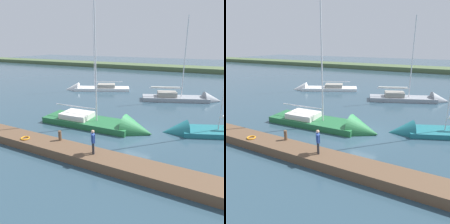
% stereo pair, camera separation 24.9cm
% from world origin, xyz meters
% --- Properties ---
extents(ground_plane, '(200.00, 200.00, 0.00)m').
position_xyz_m(ground_plane, '(0.00, 0.00, 0.00)').
color(ground_plane, '#2D4756').
extents(far_shoreline, '(180.00, 8.00, 2.40)m').
position_xyz_m(far_shoreline, '(0.00, -48.40, 0.00)').
color(far_shoreline, '#4C603D').
rests_on(far_shoreline, ground_plane).
extents(dock_pier, '(25.75, 1.83, 0.64)m').
position_xyz_m(dock_pier, '(0.00, 5.71, 0.32)').
color(dock_pier, brown).
rests_on(dock_pier, ground_plane).
extents(mooring_post_near, '(0.23, 0.23, 0.73)m').
position_xyz_m(mooring_post_near, '(3.86, 5.06, 1.00)').
color(mooring_post_near, brown).
rests_on(mooring_post_near, dock_pier).
extents(life_ring_buoy, '(0.66, 0.66, 0.10)m').
position_xyz_m(life_ring_buoy, '(6.35, 6.07, 0.69)').
color(life_ring_buoy, orange).
rests_on(life_ring_buoy, dock_pier).
extents(sailboat_outer_mooring, '(10.73, 3.23, 13.42)m').
position_xyz_m(sailboat_outer_mooring, '(2.59, -0.07, 0.20)').
color(sailboat_outer_mooring, '#236638').
rests_on(sailboat_outer_mooring, ground_plane).
extents(sailboat_inner_slip, '(10.54, 5.97, 11.86)m').
position_xyz_m(sailboat_inner_slip, '(-2.35, -13.74, 0.20)').
color(sailboat_inner_slip, gray).
rests_on(sailboat_inner_slip, ground_plane).
extents(sailboat_behind_pier, '(10.44, 6.01, 12.57)m').
position_xyz_m(sailboat_behind_pier, '(-6.15, -2.99, 0.12)').
color(sailboat_behind_pier, '#1E6B75').
rests_on(sailboat_behind_pier, ground_plane).
extents(sailboat_near_dock, '(10.71, 6.81, 13.45)m').
position_xyz_m(sailboat_near_dock, '(13.19, -13.86, 0.08)').
color(sailboat_near_dock, white).
rests_on(sailboat_near_dock, ground_plane).
extents(person_on_dock, '(0.44, 0.52, 1.64)m').
position_xyz_m(person_on_dock, '(0.61, 5.69, 1.57)').
color(person_on_dock, '#28282D').
rests_on(person_on_dock, dock_pier).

